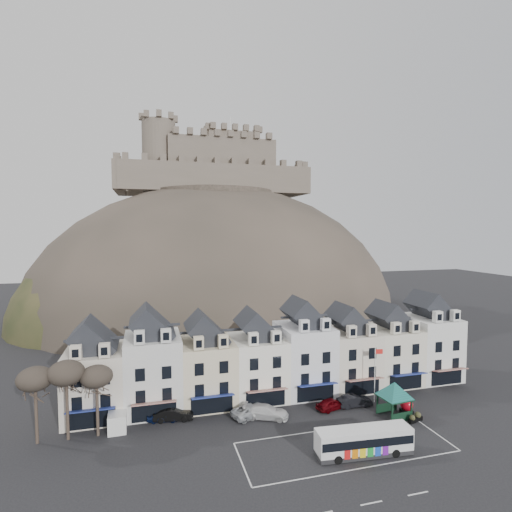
{
  "coord_description": "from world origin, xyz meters",
  "views": [
    {
      "loc": [
        -17.5,
        -34.75,
        22.63
      ],
      "look_at": [
        -1.35,
        24.0,
        18.42
      ],
      "focal_mm": 28.0,
      "sensor_mm": 36.0,
      "label": 1
    }
  ],
  "objects_px": {
    "bus_shelter": "(394,390)",
    "car_white": "(266,412)",
    "bus": "(364,440)",
    "car_navy": "(163,416)",
    "red_buoy": "(407,406)",
    "car_silver": "(252,410)",
    "car_maroon": "(332,404)",
    "car_black": "(173,414)",
    "white_van": "(118,418)",
    "car_charcoal": "(355,401)",
    "flagpole": "(376,371)"
  },
  "relations": [
    {
      "from": "red_buoy",
      "to": "car_silver",
      "type": "relative_size",
      "value": 0.36
    },
    {
      "from": "white_van",
      "to": "car_silver",
      "type": "bearing_deg",
      "value": -7.37
    },
    {
      "from": "bus_shelter",
      "to": "car_charcoal",
      "type": "relative_size",
      "value": 1.51
    },
    {
      "from": "car_white",
      "to": "bus",
      "type": "bearing_deg",
      "value": -120.3
    },
    {
      "from": "car_white",
      "to": "car_charcoal",
      "type": "distance_m",
      "value": 11.78
    },
    {
      "from": "flagpole",
      "to": "car_black",
      "type": "height_order",
      "value": "flagpole"
    },
    {
      "from": "car_black",
      "to": "white_van",
      "type": "bearing_deg",
      "value": 97.25
    },
    {
      "from": "car_white",
      "to": "red_buoy",
      "type": "bearing_deg",
      "value": -77.43
    },
    {
      "from": "car_maroon",
      "to": "red_buoy",
      "type": "bearing_deg",
      "value": -125.7
    },
    {
      "from": "car_white",
      "to": "car_maroon",
      "type": "relative_size",
      "value": 1.3
    },
    {
      "from": "car_black",
      "to": "car_white",
      "type": "xyz_separation_m",
      "value": [
        10.7,
        -2.4,
        0.02
      ]
    },
    {
      "from": "flagpole",
      "to": "car_charcoal",
      "type": "bearing_deg",
      "value": -171.52
    },
    {
      "from": "bus",
      "to": "car_charcoal",
      "type": "bearing_deg",
      "value": 70.13
    },
    {
      "from": "car_maroon",
      "to": "car_charcoal",
      "type": "distance_m",
      "value": 3.18
    },
    {
      "from": "car_white",
      "to": "car_charcoal",
      "type": "height_order",
      "value": "car_white"
    },
    {
      "from": "red_buoy",
      "to": "car_white",
      "type": "relative_size",
      "value": 0.34
    },
    {
      "from": "red_buoy",
      "to": "car_white",
      "type": "height_order",
      "value": "red_buoy"
    },
    {
      "from": "car_silver",
      "to": "car_maroon",
      "type": "relative_size",
      "value": 1.22
    },
    {
      "from": "car_navy",
      "to": "flagpole",
      "type": "bearing_deg",
      "value": -85.46
    },
    {
      "from": "car_maroon",
      "to": "car_charcoal",
      "type": "relative_size",
      "value": 0.94
    },
    {
      "from": "flagpole",
      "to": "car_white",
      "type": "height_order",
      "value": "flagpole"
    },
    {
      "from": "red_buoy",
      "to": "white_van",
      "type": "xyz_separation_m",
      "value": [
        -33.93,
        5.92,
        0.08
      ]
    },
    {
      "from": "red_buoy",
      "to": "flagpole",
      "type": "xyz_separation_m",
      "value": [
        -1.95,
        3.9,
        3.19
      ]
    },
    {
      "from": "white_van",
      "to": "car_charcoal",
      "type": "height_order",
      "value": "white_van"
    },
    {
      "from": "white_van",
      "to": "car_maroon",
      "type": "distance_m",
      "value": 25.68
    },
    {
      "from": "car_navy",
      "to": "car_white",
      "type": "distance_m",
      "value": 12.16
    },
    {
      "from": "car_silver",
      "to": "car_maroon",
      "type": "xyz_separation_m",
      "value": [
        10.1,
        -0.93,
        -0.01
      ]
    },
    {
      "from": "bus",
      "to": "car_navy",
      "type": "xyz_separation_m",
      "value": [
        -19.1,
        12.5,
        -0.89
      ]
    },
    {
      "from": "red_buoy",
      "to": "car_black",
      "type": "distance_m",
      "value": 28.29
    },
    {
      "from": "car_white",
      "to": "car_black",
      "type": "bearing_deg",
      "value": 101.32
    },
    {
      "from": "flagpole",
      "to": "white_van",
      "type": "height_order",
      "value": "flagpole"
    },
    {
      "from": "flagpole",
      "to": "car_white",
      "type": "xyz_separation_m",
      "value": [
        -15.03,
        -0.48,
        -3.35
      ]
    },
    {
      "from": "flagpole",
      "to": "car_black",
      "type": "bearing_deg",
      "value": 175.75
    },
    {
      "from": "car_white",
      "to": "car_maroon",
      "type": "bearing_deg",
      "value": -66.05
    },
    {
      "from": "bus",
      "to": "car_white",
      "type": "bearing_deg",
      "value": 130.51
    },
    {
      "from": "red_buoy",
      "to": "flagpole",
      "type": "distance_m",
      "value": 5.4
    },
    {
      "from": "car_black",
      "to": "car_maroon",
      "type": "relative_size",
      "value": 1.11
    },
    {
      "from": "white_van",
      "to": "red_buoy",
      "type": "bearing_deg",
      "value": -11.46
    },
    {
      "from": "red_buoy",
      "to": "car_charcoal",
      "type": "distance_m",
      "value": 6.23
    },
    {
      "from": "red_buoy",
      "to": "car_navy",
      "type": "distance_m",
      "value": 29.48
    },
    {
      "from": "bus_shelter",
      "to": "flagpole",
      "type": "bearing_deg",
      "value": 84.41
    },
    {
      "from": "bus_shelter",
      "to": "car_navy",
      "type": "bearing_deg",
      "value": 162.23
    },
    {
      "from": "bus",
      "to": "car_silver",
      "type": "relative_size",
      "value": 1.94
    },
    {
      "from": "red_buoy",
      "to": "car_charcoal",
      "type": "xyz_separation_m",
      "value": [
        -5.2,
        3.42,
        -0.21
      ]
    },
    {
      "from": "car_navy",
      "to": "car_silver",
      "type": "height_order",
      "value": "car_silver"
    },
    {
      "from": "bus",
      "to": "bus_shelter",
      "type": "xyz_separation_m",
      "value": [
        7.76,
        6.24,
        1.8
      ]
    },
    {
      "from": "bus_shelter",
      "to": "car_white",
      "type": "xyz_separation_m",
      "value": [
        -14.96,
        3.76,
        -2.53
      ]
    },
    {
      "from": "car_white",
      "to": "flagpole",
      "type": "bearing_deg",
      "value": -64.2
    },
    {
      "from": "bus_shelter",
      "to": "car_maroon",
      "type": "xyz_separation_m",
      "value": [
        -6.36,
        3.76,
        -2.61
      ]
    },
    {
      "from": "bus_shelter",
      "to": "car_charcoal",
      "type": "height_order",
      "value": "bus_shelter"
    }
  ]
}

